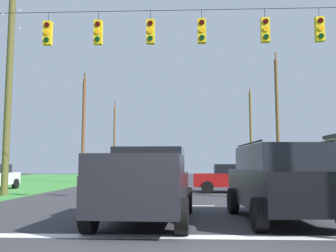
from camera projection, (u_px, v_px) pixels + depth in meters
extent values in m
cube|color=white|center=(178.00, 237.00, 7.72)|extent=(13.86, 0.45, 0.01)
cube|color=white|center=(180.00, 206.00, 13.68)|extent=(2.50, 0.15, 0.01)
cube|color=white|center=(181.00, 192.00, 20.28)|extent=(2.50, 0.15, 0.01)
cube|color=white|center=(182.00, 187.00, 25.77)|extent=(2.50, 0.15, 0.01)
cylinder|color=black|center=(178.00, 10.00, 14.61)|extent=(16.87, 0.02, 0.02)
cylinder|color=black|center=(48.00, 17.00, 14.80)|extent=(0.02, 0.02, 0.38)
cube|color=yellow|center=(48.00, 33.00, 14.73)|extent=(0.32, 0.24, 0.95)
cylinder|color=#310503|center=(47.00, 25.00, 14.63)|extent=(0.20, 0.04, 0.20)
cylinder|color=orange|center=(46.00, 32.00, 14.59)|extent=(0.20, 0.04, 0.20)
cylinder|color=black|center=(46.00, 40.00, 14.56)|extent=(0.20, 0.04, 0.20)
cylinder|color=black|center=(99.00, 16.00, 14.72)|extent=(0.02, 0.02, 0.38)
cube|color=yellow|center=(98.00, 33.00, 14.65)|extent=(0.32, 0.24, 0.95)
cylinder|color=#310503|center=(98.00, 24.00, 14.54)|extent=(0.20, 0.04, 0.20)
cylinder|color=orange|center=(97.00, 31.00, 14.51)|extent=(0.20, 0.04, 0.20)
cylinder|color=black|center=(97.00, 39.00, 14.48)|extent=(0.20, 0.04, 0.20)
cylinder|color=black|center=(151.00, 15.00, 14.64)|extent=(0.02, 0.02, 0.38)
cube|color=yellow|center=(151.00, 32.00, 14.57)|extent=(0.32, 0.24, 0.95)
cylinder|color=#310503|center=(150.00, 23.00, 14.46)|extent=(0.20, 0.04, 0.20)
cylinder|color=orange|center=(150.00, 31.00, 14.43)|extent=(0.20, 0.04, 0.20)
cylinder|color=black|center=(150.00, 38.00, 14.40)|extent=(0.20, 0.04, 0.20)
cylinder|color=black|center=(202.00, 14.00, 14.55)|extent=(0.02, 0.02, 0.38)
cube|color=yellow|center=(202.00, 31.00, 14.48)|extent=(0.32, 0.24, 0.95)
cylinder|color=#310503|center=(202.00, 22.00, 14.38)|extent=(0.20, 0.04, 0.20)
cylinder|color=orange|center=(202.00, 30.00, 14.34)|extent=(0.20, 0.04, 0.20)
cylinder|color=black|center=(202.00, 38.00, 14.31)|extent=(0.20, 0.04, 0.20)
cylinder|color=black|center=(265.00, 13.00, 14.45)|extent=(0.02, 0.02, 0.38)
cube|color=yellow|center=(265.00, 30.00, 14.38)|extent=(0.32, 0.24, 0.95)
cylinder|color=#310503|center=(266.00, 21.00, 14.28)|extent=(0.20, 0.04, 0.20)
cylinder|color=orange|center=(266.00, 29.00, 14.24)|extent=(0.20, 0.04, 0.20)
cylinder|color=black|center=(266.00, 37.00, 14.21)|extent=(0.20, 0.04, 0.20)
cylinder|color=black|center=(319.00, 13.00, 14.37)|extent=(0.02, 0.02, 0.38)
cube|color=yellow|center=(320.00, 29.00, 14.30)|extent=(0.32, 0.24, 0.95)
cylinder|color=#310503|center=(321.00, 20.00, 14.19)|extent=(0.20, 0.04, 0.20)
cylinder|color=orange|center=(321.00, 28.00, 14.16)|extent=(0.20, 0.04, 0.20)
cylinder|color=black|center=(321.00, 36.00, 14.13)|extent=(0.20, 0.04, 0.20)
cube|color=black|center=(147.00, 190.00, 9.88)|extent=(2.23, 5.48, 0.85)
cube|color=black|center=(150.00, 160.00, 10.60)|extent=(1.93, 1.98, 0.70)
cube|color=black|center=(99.00, 165.00, 8.68)|extent=(0.20, 2.38, 0.45)
cube|color=black|center=(180.00, 165.00, 8.53)|extent=(0.20, 2.38, 0.45)
cube|color=black|center=(128.00, 165.00, 7.32)|extent=(1.96, 0.18, 0.45)
cylinder|color=black|center=(123.00, 199.00, 11.74)|extent=(0.31, 0.81, 0.80)
cylinder|color=black|center=(187.00, 200.00, 11.57)|extent=(0.31, 0.81, 0.80)
cylinder|color=black|center=(89.00, 215.00, 8.10)|extent=(0.31, 0.81, 0.80)
cylinder|color=black|center=(182.00, 216.00, 7.93)|extent=(0.31, 0.81, 0.80)
cube|color=black|center=(280.00, 188.00, 9.96)|extent=(2.17, 4.88, 0.95)
cube|color=black|center=(281.00, 158.00, 9.89)|extent=(1.95, 3.28, 0.65)
cylinder|color=black|center=(248.00, 144.00, 9.93)|extent=(0.17, 2.72, 0.05)
cylinder|color=black|center=(313.00, 144.00, 9.93)|extent=(0.17, 2.72, 0.05)
cylinder|color=black|center=(233.00, 201.00, 11.53)|extent=(0.29, 0.77, 0.76)
cylinder|color=black|center=(296.00, 201.00, 11.53)|extent=(0.29, 0.77, 0.76)
cylinder|color=black|center=(259.00, 215.00, 8.28)|extent=(0.29, 0.77, 0.76)
cylinder|color=black|center=(15.00, 184.00, 23.14)|extent=(0.24, 0.65, 0.64)
cube|color=maroon|center=(233.00, 180.00, 20.35)|extent=(4.38, 2.01, 0.70)
cube|color=black|center=(233.00, 169.00, 20.41)|extent=(2.18, 1.72, 0.50)
cylinder|color=black|center=(258.00, 186.00, 21.08)|extent=(0.65, 0.25, 0.64)
cylinder|color=black|center=(263.00, 188.00, 19.30)|extent=(0.65, 0.25, 0.64)
cylinder|color=black|center=(207.00, 185.00, 21.33)|extent=(0.65, 0.25, 0.64)
cylinder|color=black|center=(207.00, 187.00, 19.55)|extent=(0.65, 0.25, 0.64)
cylinder|color=brown|center=(277.00, 120.00, 33.22)|extent=(0.31, 0.31, 10.90)
cube|color=brown|center=(276.00, 64.00, 33.74)|extent=(0.12, 0.12, 2.27)
cylinder|color=#B2B7BC|center=(273.00, 66.00, 34.65)|extent=(0.08, 0.08, 0.12)
cylinder|color=#B2B7BC|center=(278.00, 60.00, 32.85)|extent=(0.08, 0.08, 0.12)
cylinder|color=brown|center=(251.00, 134.00, 46.10)|extent=(0.31, 0.31, 10.50)
cube|color=brown|center=(250.00, 95.00, 46.60)|extent=(0.12, 0.12, 2.08)
cylinder|color=#B2B7BC|center=(249.00, 96.00, 47.44)|extent=(0.08, 0.08, 0.12)
cylinder|color=#B2B7BC|center=(251.00, 93.00, 45.78)|extent=(0.08, 0.08, 0.12)
cube|color=brown|center=(250.00, 102.00, 46.50)|extent=(0.12, 0.12, 2.40)
cylinder|color=#B2B7BC|center=(249.00, 103.00, 47.47)|extent=(0.08, 0.08, 0.12)
cylinder|color=#B2B7BC|center=(251.00, 100.00, 45.56)|extent=(0.08, 0.08, 0.12)
cylinder|color=brown|center=(8.00, 95.00, 18.43)|extent=(0.33, 0.33, 9.81)
cube|color=brown|center=(12.00, 6.00, 18.90)|extent=(0.12, 0.12, 1.96)
cylinder|color=#B2B7BC|center=(19.00, 11.00, 19.69)|extent=(0.08, 0.08, 0.12)
cube|color=brown|center=(12.00, 24.00, 18.81)|extent=(0.12, 0.12, 2.35)
cylinder|color=#B2B7BC|center=(20.00, 28.00, 19.76)|extent=(0.08, 0.08, 0.12)
cylinder|color=#B2B7BC|center=(3.00, 14.00, 17.89)|extent=(0.08, 0.08, 0.12)
cylinder|color=brown|center=(83.00, 130.00, 32.33)|extent=(0.29, 0.29, 8.89)
cube|color=brown|center=(84.00, 84.00, 32.75)|extent=(0.12, 0.12, 1.97)
cylinder|color=#B2B7BC|center=(87.00, 85.00, 33.54)|extent=(0.08, 0.08, 0.12)
cylinder|color=#B2B7BC|center=(82.00, 81.00, 31.98)|extent=(0.08, 0.08, 0.12)
cylinder|color=brown|center=(114.00, 142.00, 46.83)|extent=(0.28, 0.28, 8.72)
cube|color=brown|center=(115.00, 110.00, 47.24)|extent=(0.12, 0.12, 2.33)
cylinder|color=#B2B7BC|center=(116.00, 111.00, 48.18)|extent=(0.08, 0.08, 0.12)
cylinder|color=#B2B7BC|center=(113.00, 108.00, 46.33)|extent=(0.08, 0.08, 0.12)
cube|color=brown|center=(115.00, 117.00, 47.15)|extent=(0.12, 0.12, 2.20)
cylinder|color=#B2B7BC|center=(116.00, 117.00, 48.04)|extent=(0.08, 0.08, 0.12)
cylinder|color=#B2B7BC|center=(113.00, 116.00, 46.29)|extent=(0.08, 0.08, 0.12)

